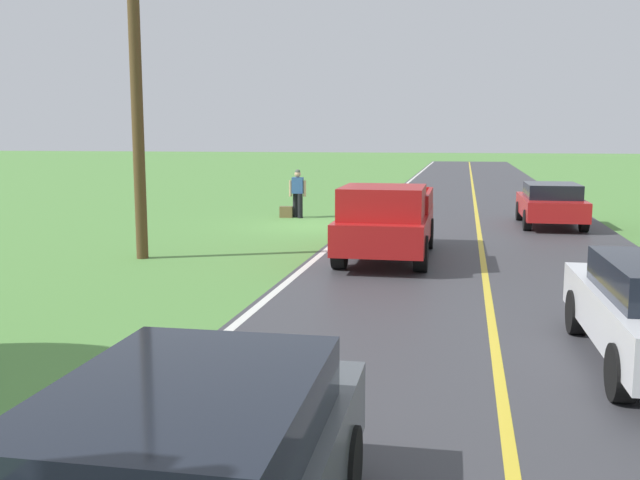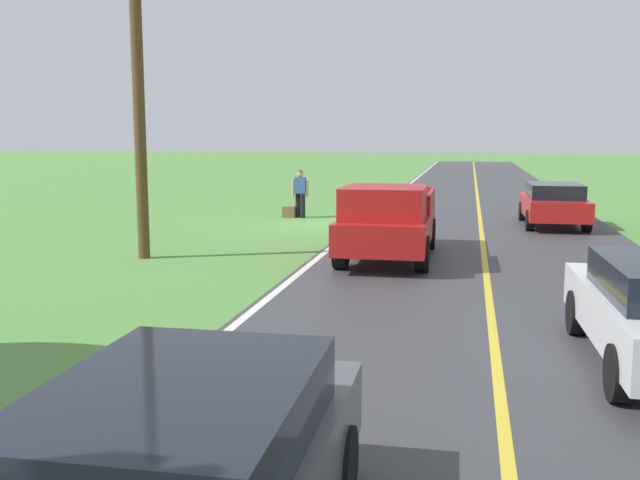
% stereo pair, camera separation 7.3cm
% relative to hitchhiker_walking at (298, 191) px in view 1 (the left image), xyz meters
% --- Properties ---
extents(ground_plane, '(200.00, 200.00, 0.00)m').
position_rel_hitchhiker_walking_xyz_m(ground_plane, '(-1.17, 2.17, -0.98)').
color(ground_plane, '#568E42').
extents(road_surface, '(8.29, 120.00, 0.00)m').
position_rel_hitchhiker_walking_xyz_m(road_surface, '(-6.39, 2.17, -0.98)').
color(road_surface, '#3D3D42').
rests_on(road_surface, ground).
extents(lane_edge_line, '(0.16, 117.60, 0.00)m').
position_rel_hitchhiker_walking_xyz_m(lane_edge_line, '(-2.42, 2.17, -0.98)').
color(lane_edge_line, silver).
rests_on(lane_edge_line, ground).
extents(lane_centre_line, '(0.14, 117.60, 0.00)m').
position_rel_hitchhiker_walking_xyz_m(lane_centre_line, '(-6.39, 2.17, -0.98)').
color(lane_centre_line, gold).
rests_on(lane_centre_line, ground).
extents(hitchhiker_walking, '(0.62, 0.51, 1.75)m').
position_rel_hitchhiker_walking_xyz_m(hitchhiker_walking, '(0.00, 0.00, 0.00)').
color(hitchhiker_walking, black).
rests_on(hitchhiker_walking, ground).
extents(suitcase_carried, '(0.47, 0.23, 0.41)m').
position_rel_hitchhiker_walking_xyz_m(suitcase_carried, '(0.41, 0.11, -0.78)').
color(suitcase_carried, brown).
rests_on(suitcase_carried, ground).
extents(pickup_truck_passing, '(2.14, 5.42, 1.82)m').
position_rel_hitchhiker_walking_xyz_m(pickup_truck_passing, '(-4.10, 8.15, -0.01)').
color(pickup_truck_passing, '#B21919').
rests_on(pickup_truck_passing, ground).
extents(sedan_near_oncoming, '(1.97, 4.42, 1.41)m').
position_rel_hitchhiker_walking_xyz_m(sedan_near_oncoming, '(-8.70, 0.71, -0.23)').
color(sedan_near_oncoming, red).
rests_on(sedan_near_oncoming, ground).
extents(utility_pole_roadside, '(0.28, 0.28, 7.97)m').
position_rel_hitchhiker_walking_xyz_m(utility_pole_roadside, '(1.73, 9.18, 3.00)').
color(utility_pole_roadside, brown).
rests_on(utility_pole_roadside, ground).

